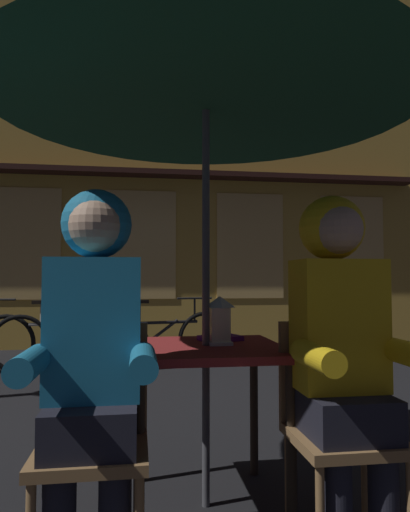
{
  "coord_description": "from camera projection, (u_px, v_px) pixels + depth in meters",
  "views": [
    {
      "loc": [
        -0.32,
        -2.17,
        1.05
      ],
      "look_at": [
        0.0,
        0.03,
        1.16
      ],
      "focal_mm": 32.31,
      "sensor_mm": 36.0,
      "label": 1
    }
  ],
  "objects": [
    {
      "name": "book",
      "position": [
        220.0,
        338.0,
        2.35
      ],
      "size": [
        0.23,
        0.2,
        0.02
      ],
      "primitive_type": "cube",
      "rotation": [
        0.0,
        0.0,
        0.33
      ],
      "color": "#661E7A",
      "rests_on": "cafe_table"
    },
    {
      "name": "shopfront_building",
      "position": [
        141.0,
        156.0,
        7.59
      ],
      "size": [
        10.0,
        0.93,
        6.2
      ],
      "color": "gold",
      "rests_on": "ground_plane"
    },
    {
      "name": "chair_left",
      "position": [
        94.0,
        429.0,
        1.73
      ],
      "size": [
        0.4,
        0.4,
        0.87
      ],
      "color": "olive",
      "rests_on": "ground_plane"
    },
    {
      "name": "cafe_table",
      "position": [
        206.0,
        367.0,
        2.17
      ],
      "size": [
        0.72,
        0.72,
        0.74
      ],
      "color": "maroon",
      "rests_on": "ground_plane"
    },
    {
      "name": "chair_right",
      "position": [
        336.0,
        418.0,
        1.86
      ],
      "size": [
        0.4,
        0.4,
        0.87
      ],
      "color": "olive",
      "rests_on": "ground_plane"
    },
    {
      "name": "bicycle_third",
      "position": [
        163.0,
        339.0,
        5.43
      ],
      "size": [
        1.66,
        0.39,
        0.84
      ],
      "color": "black",
      "rests_on": "ground_plane"
    },
    {
      "name": "person_right_hooded",
      "position": [
        341.0,
        331.0,
        1.83
      ],
      "size": [
        0.45,
        0.56,
        1.4
      ],
      "color": "black",
      "rests_on": "ground_plane"
    },
    {
      "name": "lantern",
      "position": [
        220.0,
        319.0,
        2.2
      ],
      "size": [
        0.11,
        0.11,
        0.23
      ],
      "color": "white",
      "rests_on": "cafe_table"
    },
    {
      "name": "person_left_hooded",
      "position": [
        93.0,
        335.0,
        1.69
      ],
      "size": [
        0.45,
        0.56,
        1.4
      ],
      "color": "black",
      "rests_on": "ground_plane"
    },
    {
      "name": "ground_plane",
      "position": [
        206.0,
        506.0,
        2.14
      ],
      "size": [
        60.0,
        60.0,
        0.0
      ],
      "primitive_type": "plane",
      "color": "black"
    },
    {
      "name": "bicycle_second",
      "position": [
        67.0,
        341.0,
        5.25
      ],
      "size": [
        1.68,
        0.15,
        0.84
      ],
      "color": "black",
      "rests_on": "ground_plane"
    },
    {
      "name": "patio_umbrella",
      "position": [
        206.0,
        73.0,
        2.24
      ],
      "size": [
        2.1,
        2.1,
        2.31
      ],
      "color": "#4C4C51",
      "rests_on": "ground_plane"
    }
  ]
}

